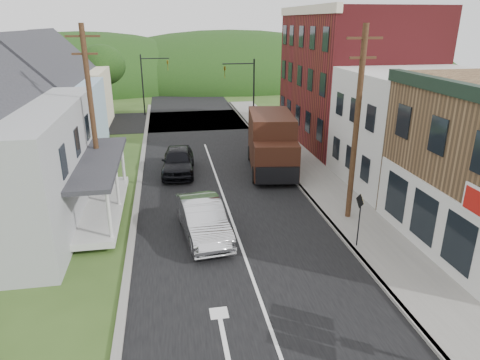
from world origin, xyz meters
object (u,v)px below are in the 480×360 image
silver_sedan (203,220)px  warning_sign (359,213)px  dark_sedan (178,161)px  delivery_van (272,143)px

silver_sedan → warning_sign: bearing=-26.1°
silver_sedan → dark_sedan: 8.77m
silver_sedan → warning_sign: warning_sign is taller
dark_sedan → delivery_van: delivery_van is taller
dark_sedan → warning_sign: 13.06m
delivery_van → silver_sedan: bearing=-114.2°
delivery_van → warning_sign: (1.15, -10.44, -0.17)m
silver_sedan → dark_sedan: dark_sedan is taller
delivery_van → warning_sign: size_ratio=2.85×
dark_sedan → warning_sign: warning_sign is taller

